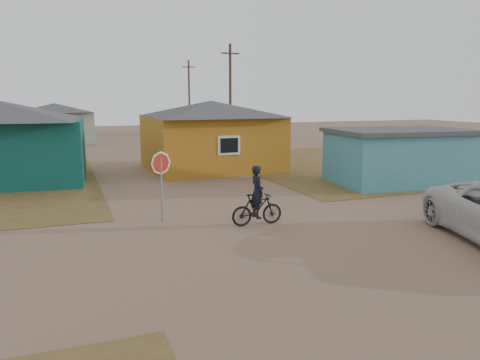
% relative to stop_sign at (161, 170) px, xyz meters
% --- Properties ---
extents(ground, '(120.00, 120.00, 0.00)m').
position_rel_stop_sign_xyz_m(ground, '(2.52, -3.40, -1.73)').
color(ground, '#82604B').
extents(grass_ne, '(20.00, 18.00, 0.00)m').
position_rel_stop_sign_xyz_m(grass_ne, '(16.52, 9.60, -1.72)').
color(grass_ne, brown).
rests_on(grass_ne, ground).
extents(house_yellow, '(7.72, 6.76, 3.90)m').
position_rel_stop_sign_xyz_m(house_yellow, '(5.02, 10.60, 0.27)').
color(house_yellow, '#AB6D1A').
rests_on(house_yellow, ground).
extents(shed_turquoise, '(6.71, 4.93, 2.60)m').
position_rel_stop_sign_xyz_m(shed_turquoise, '(12.02, 3.10, -0.42)').
color(shed_turquoise, teal).
rests_on(shed_turquoise, ground).
extents(house_pale_west, '(7.04, 6.15, 3.60)m').
position_rel_stop_sign_xyz_m(house_pale_west, '(-3.48, 30.60, 0.13)').
color(house_pale_west, gray).
rests_on(house_pale_west, ground).
extents(house_beige_east, '(6.95, 6.05, 3.60)m').
position_rel_stop_sign_xyz_m(house_beige_east, '(12.52, 36.60, 0.13)').
color(house_beige_east, tan).
rests_on(house_beige_east, ground).
extents(utility_pole_near, '(1.40, 0.20, 8.00)m').
position_rel_stop_sign_xyz_m(utility_pole_near, '(9.02, 18.60, 2.41)').
color(utility_pole_near, '#433128').
rests_on(utility_pole_near, ground).
extents(utility_pole_far, '(1.40, 0.20, 8.00)m').
position_rel_stop_sign_xyz_m(utility_pole_far, '(10.02, 34.60, 2.41)').
color(utility_pole_far, '#433128').
rests_on(utility_pole_far, ground).
extents(stop_sign, '(0.77, 0.08, 2.34)m').
position_rel_stop_sign_xyz_m(stop_sign, '(0.00, 0.00, 0.00)').
color(stop_sign, gray).
rests_on(stop_sign, ground).
extents(cyclist, '(1.72, 0.62, 1.94)m').
position_rel_stop_sign_xyz_m(cyclist, '(2.77, -1.52, -1.02)').
color(cyclist, black).
rests_on(cyclist, ground).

